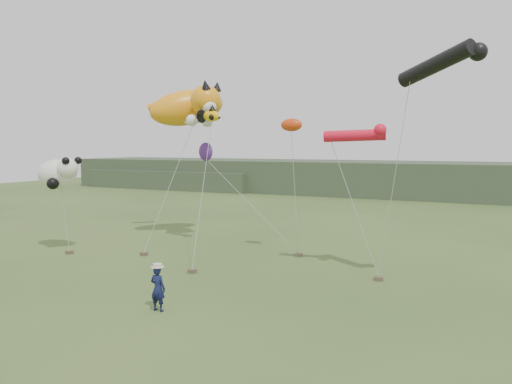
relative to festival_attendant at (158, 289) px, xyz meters
The scene contains 9 objects.
ground 2.02m from the festival_attendant, 86.02° to the left, with size 120.00×120.00×0.00m, color #385123.
headland 46.64m from the festival_attendant, 93.67° to the left, with size 90.00×13.00×4.00m.
festival_attendant is the anchor object (origin of this frame).
sandbag_anchors 7.52m from the festival_attendant, 106.70° to the left, with size 16.88×5.71×0.18m.
cat_kite 15.63m from the festival_attendant, 118.07° to the left, with size 6.40×5.29×3.04m.
fish_kite 13.07m from the festival_attendant, 112.30° to the left, with size 2.08×1.37×1.02m.
tube_kites 12.91m from the festival_attendant, 44.61° to the left, with size 6.90×3.08×3.79m.
panda_kite 13.03m from the festival_attendant, 152.35° to the left, with size 2.91×1.88×1.81m.
misc_kites 13.05m from the festival_attendant, 103.35° to the left, with size 7.71×2.86×2.39m.
Camera 1 is at (10.74, -16.07, 5.97)m, focal length 35.00 mm.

